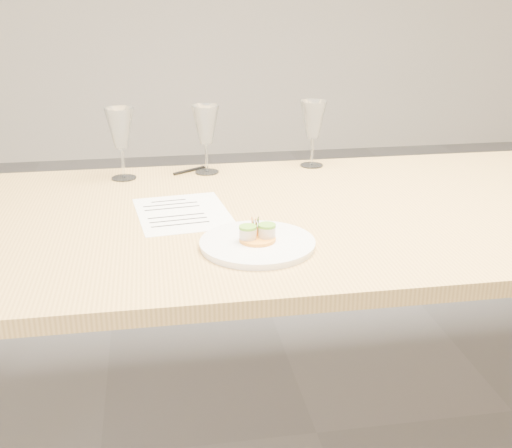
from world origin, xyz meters
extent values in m
plane|color=slate|center=(0.00, 0.00, 0.00)|extent=(7.00, 7.00, 0.00)
cube|color=#DDAF60|center=(0.00, 0.00, 0.73)|extent=(2.40, 1.00, 0.04)
cylinder|color=white|center=(-0.23, -0.24, 0.76)|extent=(0.27, 0.27, 0.01)
cylinder|color=white|center=(-0.23, -0.24, 0.76)|extent=(0.27, 0.27, 0.01)
cylinder|color=#FFAC30|center=(-0.23, -0.24, 0.77)|extent=(0.09, 0.09, 0.01)
cylinder|color=beige|center=(-0.25, -0.24, 0.79)|extent=(0.04, 0.04, 0.02)
cylinder|color=beige|center=(-0.21, -0.23, 0.79)|extent=(0.04, 0.04, 0.02)
cylinder|color=#73AF30|center=(-0.25, -0.24, 0.80)|extent=(0.04, 0.04, 0.01)
cylinder|color=#73AF30|center=(-0.21, -0.23, 0.80)|extent=(0.04, 0.04, 0.01)
cylinder|color=#C5C069|center=(-0.18, -0.28, 0.76)|extent=(0.04, 0.04, 0.00)
cube|color=white|center=(-0.39, 0.03, 0.75)|extent=(0.27, 0.33, 0.00)
cube|color=black|center=(-0.42, 0.13, 0.75)|extent=(0.10, 0.02, 0.00)
cube|color=black|center=(-0.42, 0.10, 0.75)|extent=(0.15, 0.02, 0.00)
cube|color=black|center=(-0.41, 0.07, 0.75)|extent=(0.15, 0.02, 0.00)
cube|color=black|center=(-0.41, 0.00, 0.75)|extent=(0.15, 0.02, 0.00)
cube|color=black|center=(-0.40, -0.03, 0.75)|extent=(0.15, 0.02, 0.00)
cube|color=black|center=(-0.40, -0.06, 0.75)|extent=(0.15, 0.02, 0.00)
cylinder|color=black|center=(-0.34, 0.42, 0.75)|extent=(0.12, 0.08, 0.01)
cube|color=silver|center=(-0.30, 0.45, 0.76)|extent=(0.02, 0.02, 0.00)
cylinder|color=white|center=(-0.55, 0.38, 0.75)|extent=(0.08, 0.08, 0.00)
cylinder|color=white|center=(-0.55, 0.38, 0.80)|extent=(0.01, 0.01, 0.10)
cone|color=white|center=(-0.55, 0.38, 0.91)|extent=(0.09, 0.09, 0.12)
cylinder|color=white|center=(-0.29, 0.40, 0.75)|extent=(0.08, 0.08, 0.00)
cylinder|color=white|center=(-0.29, 0.40, 0.80)|extent=(0.01, 0.01, 0.09)
cone|color=white|center=(-0.29, 0.40, 0.91)|extent=(0.09, 0.09, 0.12)
cylinder|color=white|center=(0.07, 0.42, 0.75)|extent=(0.08, 0.08, 0.00)
cylinder|color=white|center=(0.07, 0.42, 0.80)|extent=(0.01, 0.01, 0.09)
cone|color=white|center=(0.07, 0.42, 0.91)|extent=(0.09, 0.09, 0.12)
camera|label=1|loc=(-0.46, -1.60, 1.33)|focal=45.00mm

